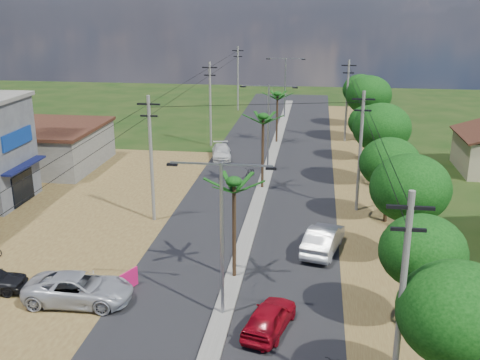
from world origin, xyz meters
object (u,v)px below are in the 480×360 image
object	(u,v)px
car_red_near	(269,318)
car_parked_silver	(79,289)
car_white_far	(221,152)
roadside_sign	(129,280)
car_silver_mid	(323,240)

from	to	relation	value
car_red_near	car_parked_silver	size ratio (longest dim) A/B	0.75
car_white_far	roadside_sign	world-z (taller)	car_white_far
car_white_far	roadside_sign	distance (m)	27.04
car_red_near	car_parked_silver	world-z (taller)	car_parked_silver
car_red_near	roadside_sign	bearing A→B (deg)	-6.21
car_white_far	car_silver_mid	bearing A→B (deg)	-75.98
roadside_sign	car_white_far	bearing A→B (deg)	112.96
car_red_near	car_white_far	size ratio (longest dim) A/B	0.94
car_parked_silver	roadside_sign	distance (m)	2.73
car_red_near	car_silver_mid	distance (m)	9.67
roadside_sign	car_parked_silver	bearing A→B (deg)	-116.08
car_red_near	car_white_far	world-z (taller)	car_red_near
car_white_far	roadside_sign	bearing A→B (deg)	-102.74
car_parked_silver	car_white_far	bearing A→B (deg)	-7.23
car_red_near	roadside_sign	world-z (taller)	car_red_near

